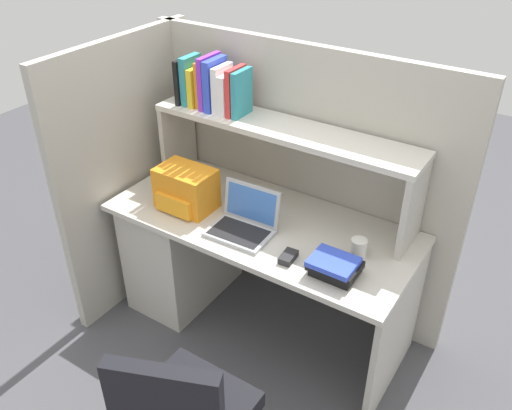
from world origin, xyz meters
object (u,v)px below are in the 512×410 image
(laptop, at_px, (244,222))
(computer_mouse, at_px, (288,257))
(backpack, at_px, (186,189))
(paper_cup, at_px, (359,247))

(laptop, relative_size, computer_mouse, 3.08)
(backpack, bearing_deg, laptop, -2.31)
(backpack, relative_size, paper_cup, 3.36)
(paper_cup, bearing_deg, backpack, -173.31)
(backpack, bearing_deg, computer_mouse, -8.32)
(laptop, xyz_separation_m, backpack, (-0.38, 0.02, 0.06))
(laptop, distance_m, computer_mouse, 0.32)
(backpack, xyz_separation_m, paper_cup, (0.94, 0.11, -0.06))
(computer_mouse, xyz_separation_m, paper_cup, (0.26, 0.21, 0.03))
(laptop, distance_m, backpack, 0.38)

